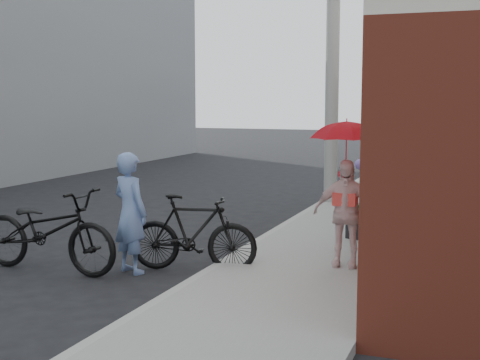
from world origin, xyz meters
The scene contains 11 objects.
ground centered at (0.00, 0.00, 0.00)m, with size 80.00×80.00×0.00m, color black.
sidewalk centered at (2.10, 2.00, 0.06)m, with size 2.20×24.00×0.12m, color gray.
curb centered at (0.94, 2.00, 0.06)m, with size 0.12×24.00×0.12m, color #9E9E99.
utility_pole centered at (1.10, 6.00, 3.50)m, with size 0.28×0.28×7.00m, color #9E9E99.
officer centered at (-0.14, -0.21, 0.80)m, with size 0.58×0.38×1.60m, color #6A85BC.
bike_left centered at (-1.18, -0.57, 0.56)m, with size 0.74×2.14×1.12m, color black.
bike_right centered at (0.60, 0.15, 0.52)m, with size 0.48×1.72×1.03m, color black.
kimono_woman centered at (2.53, 0.65, 0.82)m, with size 0.82×0.34×1.40m, color beige.
parasol centered at (2.53, 0.65, 1.91)m, with size 0.88×0.88×0.77m, color red.
planter centered at (2.45, 2.50, 0.23)m, with size 0.42×0.42×0.22m, color black.
potted_plant centered at (2.45, 2.50, 0.67)m, with size 0.60×0.52×0.66m, color #23572A.
Camera 1 is at (4.28, -7.79, 2.30)m, focal length 50.00 mm.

